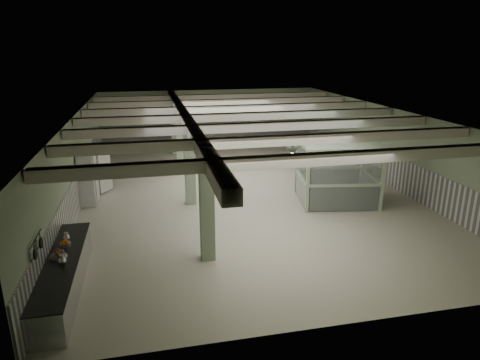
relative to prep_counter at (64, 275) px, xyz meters
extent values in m
plane|color=beige|center=(6.54, 7.00, -0.46)|extent=(20.00, 20.00, 0.00)
cube|color=silver|center=(6.54, 7.00, 3.14)|extent=(14.00, 20.00, 0.02)
cube|color=#95A786|center=(6.54, 17.00, 1.34)|extent=(14.00, 0.02, 3.60)
cube|color=#95A786|center=(6.54, -3.00, 1.34)|extent=(14.00, 0.02, 3.60)
cube|color=#95A786|center=(-0.46, 7.00, 1.34)|extent=(0.02, 20.00, 3.60)
cube|color=#95A786|center=(13.54, 7.00, 1.34)|extent=(0.02, 20.00, 3.60)
cube|color=silver|center=(-0.44, 7.00, 0.29)|extent=(0.05, 19.90, 1.50)
cube|color=silver|center=(13.51, 7.00, 0.29)|extent=(0.05, 19.90, 1.50)
cube|color=silver|center=(6.54, 16.97, 0.29)|extent=(13.90, 0.05, 1.50)
cube|color=beige|center=(4.04, 7.00, 2.92)|extent=(0.45, 19.90, 0.40)
cube|color=beige|center=(6.54, -0.50, 2.96)|extent=(13.90, 0.35, 0.32)
cube|color=beige|center=(6.54, 2.00, 2.96)|extent=(13.90, 0.35, 0.32)
cube|color=beige|center=(6.54, 4.50, 2.96)|extent=(13.90, 0.35, 0.32)
cube|color=beige|center=(6.54, 7.00, 2.96)|extent=(13.90, 0.35, 0.32)
cube|color=beige|center=(6.54, 9.50, 2.96)|extent=(13.90, 0.35, 0.32)
cube|color=beige|center=(6.54, 12.00, 2.96)|extent=(13.90, 0.35, 0.32)
cube|color=beige|center=(6.54, 14.50, 2.96)|extent=(13.90, 0.35, 0.32)
cube|color=#94AA89|center=(4.04, 1.00, 1.34)|extent=(0.42, 0.42, 3.60)
cube|color=#94AA89|center=(4.04, 6.00, 1.34)|extent=(0.42, 0.42, 3.60)
cube|color=#94AA89|center=(4.04, 11.00, 1.34)|extent=(0.42, 0.42, 3.60)
cube|color=#94AA89|center=(4.04, 15.00, 1.34)|extent=(0.42, 0.42, 3.60)
cylinder|color=black|center=(-0.39, -0.60, 1.39)|extent=(0.02, 1.20, 0.02)
cone|color=#2C3B2C|center=(7.04, 2.00, 2.59)|extent=(0.44, 0.44, 0.22)
cone|color=#2C3B2C|center=(7.04, 7.50, 2.59)|extent=(0.44, 0.44, 0.22)
cone|color=#2C3B2C|center=(7.04, 12.50, 2.59)|extent=(0.44, 0.44, 0.22)
cube|color=silver|center=(0.00, 0.00, -0.02)|extent=(0.84, 4.98, 0.88)
cube|color=black|center=(0.00, 0.00, 0.43)|extent=(0.88, 5.02, 0.04)
cylinder|color=#B2B2B7|center=(-0.04, 0.87, 0.49)|extent=(0.31, 0.31, 0.10)
cylinder|color=black|center=(-0.34, -1.02, 1.17)|extent=(0.03, 0.26, 0.26)
cylinder|color=black|center=(-0.34, -0.39, 1.17)|extent=(0.04, 0.28, 0.28)
cube|color=silver|center=(-0.11, 7.51, 0.62)|extent=(0.59, 2.37, 2.17)
cube|color=silver|center=(0.22, 6.97, 0.62)|extent=(0.06, 0.89, 2.07)
cube|color=silver|center=(0.34, 8.15, 0.62)|extent=(0.49, 0.80, 2.07)
cube|color=silver|center=(0.26, 6.97, 0.62)|extent=(0.02, 0.05, 0.30)
cube|color=silver|center=(0.26, 8.05, 0.62)|extent=(0.02, 0.05, 0.30)
cube|color=#A9C39C|center=(8.42, 3.97, 0.78)|extent=(0.14, 0.14, 2.47)
cube|color=#A9C39C|center=(8.84, 6.40, 0.78)|extent=(0.14, 0.14, 2.47)
cube|color=#A9C39C|center=(11.34, 3.47, 0.78)|extent=(0.14, 0.14, 2.47)
cube|color=#A9C39C|center=(11.76, 5.90, 0.78)|extent=(0.14, 0.14, 2.47)
cube|color=#A9C39C|center=(10.09, 4.94, 2.07)|extent=(3.63, 3.23, 0.12)
cube|color=silver|center=(9.88, 3.72, 0.09)|extent=(2.74, 0.53, 1.05)
cube|color=silver|center=(9.88, 3.72, 1.32)|extent=(2.74, 0.53, 1.22)
cube|color=silver|center=(10.30, 6.15, 0.09)|extent=(2.74, 0.53, 1.05)
cube|color=silver|center=(10.30, 6.15, 1.32)|extent=(2.74, 0.53, 1.22)
cube|color=silver|center=(8.63, 5.19, 0.09)|extent=(0.44, 2.25, 1.05)
cube|color=silver|center=(8.63, 5.19, 1.32)|extent=(0.44, 2.25, 1.22)
cube|color=silver|center=(11.55, 4.69, 0.09)|extent=(0.44, 2.25, 1.05)
cube|color=silver|center=(11.55, 4.69, 1.32)|extent=(0.44, 2.25, 1.22)
cube|color=#575C4C|center=(11.84, 4.99, 0.20)|extent=(0.55, 0.69, 1.33)
camera|label=1|loc=(2.45, -10.94, 5.88)|focal=32.00mm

